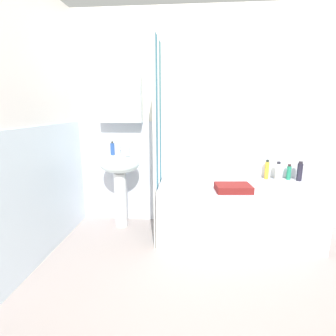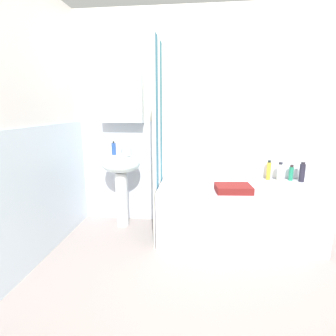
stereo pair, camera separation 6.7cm
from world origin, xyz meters
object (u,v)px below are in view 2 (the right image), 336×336
at_px(conditioner_bottle, 291,173).
at_px(lotion_bottle, 280,172).
at_px(body_wash_bottle, 302,172).
at_px(towel_folded, 233,188).
at_px(sink, 121,175).
at_px(soap_dispenser, 114,149).
at_px(shampoo_bottle, 269,171).
at_px(bathtub, 236,212).
at_px(toothbrush_cup, 129,151).

distance_m(conditioner_bottle, lotion_bottle, 0.13).
relative_size(body_wash_bottle, towel_folded, 0.65).
xyz_separation_m(sink, soap_dispenser, (-0.08, 0.03, 0.29)).
xyz_separation_m(soap_dispenser, towel_folded, (1.28, -0.38, -0.30)).
distance_m(conditioner_bottle, shampoo_bottle, 0.24).
relative_size(bathtub, lotion_bottle, 7.75).
bearing_deg(sink, towel_folded, -16.37).
xyz_separation_m(soap_dispenser, conditioner_bottle, (1.96, 0.10, -0.25)).
distance_m(sink, soap_dispenser, 0.30).
xyz_separation_m(sink, conditioner_bottle, (1.88, 0.13, 0.04)).
xyz_separation_m(toothbrush_cup, conditioner_bottle, (1.78, 0.13, -0.23)).
height_order(sink, lotion_bottle, sink).
distance_m(soap_dispenser, bathtub, 1.50).
bearing_deg(toothbrush_cup, bathtub, -7.56).
bearing_deg(conditioner_bottle, body_wash_bottle, -20.07).
bearing_deg(soap_dispenser, toothbrush_cup, -8.37).
relative_size(soap_dispenser, lotion_bottle, 0.75).
xyz_separation_m(bathtub, conditioner_bottle, (0.60, 0.29, 0.37)).
height_order(lotion_bottle, towel_folded, lotion_bottle).
bearing_deg(bathtub, conditioner_bottle, 25.31).
height_order(sink, toothbrush_cup, toothbrush_cup).
height_order(conditioner_bottle, towel_folded, conditioner_bottle).
distance_m(lotion_bottle, towel_folded, 0.72).
bearing_deg(toothbrush_cup, sink, -178.98).
xyz_separation_m(shampoo_bottle, towel_folded, (-0.44, -0.48, -0.07)).
relative_size(soap_dispenser, toothbrush_cup, 1.60).
bearing_deg(conditioner_bottle, lotion_bottle, -166.83).
bearing_deg(soap_dispenser, conditioner_bottle, 3.00).
height_order(body_wash_bottle, shampoo_bottle, shampoo_bottle).
xyz_separation_m(conditioner_bottle, towel_folded, (-0.68, -0.48, -0.05)).
bearing_deg(conditioner_bottle, shampoo_bottle, 179.89).
distance_m(bathtub, towel_folded, 0.38).
bearing_deg(toothbrush_cup, towel_folded, -17.81).
xyz_separation_m(soap_dispenser, lotion_bottle, (1.83, 0.07, -0.24)).
relative_size(sink, toothbrush_cup, 8.62).
bearing_deg(body_wash_bottle, sink, -177.29).
xyz_separation_m(body_wash_bottle, lotion_bottle, (-0.23, 0.01, -0.00)).
height_order(shampoo_bottle, towel_folded, shampoo_bottle).
xyz_separation_m(conditioner_bottle, lotion_bottle, (-0.13, -0.03, 0.02)).
bearing_deg(body_wash_bottle, toothbrush_cup, -177.21).
height_order(bathtub, lotion_bottle, lotion_bottle).
bearing_deg(body_wash_bottle, soap_dispenser, -178.16).
xyz_separation_m(soap_dispenser, shampoo_bottle, (1.72, 0.10, -0.23)).
bearing_deg(soap_dispenser, sink, -19.39).
height_order(sink, conditioner_bottle, sink).
distance_m(soap_dispenser, towel_folded, 1.37).
xyz_separation_m(bathtub, shampoo_bottle, (0.36, 0.29, 0.39)).
height_order(soap_dispenser, toothbrush_cup, soap_dispenser).
bearing_deg(towel_folded, soap_dispenser, 163.44).
bearing_deg(towel_folded, conditioner_bottle, 35.57).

